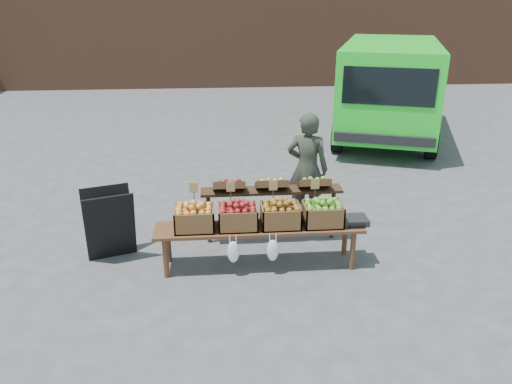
{
  "coord_description": "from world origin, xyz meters",
  "views": [
    {
      "loc": [
        -0.08,
        -6.26,
        3.37
      ],
      "look_at": [
        0.44,
        0.03,
        0.85
      ],
      "focal_mm": 35.0,
      "sensor_mm": 36.0,
      "label": 1
    }
  ],
  "objects_px": {
    "vendor": "(307,169)",
    "crate_red_apples": "(280,216)",
    "delivery_van": "(388,91)",
    "crate_green_apples": "(323,214)",
    "crate_golden_apples": "(195,219)",
    "chalkboard_sign": "(109,224)",
    "display_bench": "(259,246)",
    "back_table": "(271,207)",
    "crate_russet_pears": "(238,217)",
    "weighing_scale": "(354,220)"
  },
  "relations": [
    {
      "from": "crate_golden_apples",
      "to": "crate_red_apples",
      "type": "distance_m",
      "value": 1.1
    },
    {
      "from": "delivery_van",
      "to": "display_bench",
      "type": "height_order",
      "value": "delivery_van"
    },
    {
      "from": "chalkboard_sign",
      "to": "crate_red_apples",
      "type": "relative_size",
      "value": 1.96
    },
    {
      "from": "display_bench",
      "to": "crate_golden_apples",
      "type": "distance_m",
      "value": 0.93
    },
    {
      "from": "crate_red_apples",
      "to": "crate_green_apples",
      "type": "distance_m",
      "value": 0.55
    },
    {
      "from": "vendor",
      "to": "crate_golden_apples",
      "type": "xyz_separation_m",
      "value": [
        -1.68,
        -1.32,
        -0.17
      ]
    },
    {
      "from": "delivery_van",
      "to": "crate_green_apples",
      "type": "distance_m",
      "value": 6.82
    },
    {
      "from": "crate_golden_apples",
      "to": "crate_russet_pears",
      "type": "relative_size",
      "value": 1.0
    },
    {
      "from": "delivery_van",
      "to": "weighing_scale",
      "type": "distance_m",
      "value": 6.66
    },
    {
      "from": "crate_green_apples",
      "to": "weighing_scale",
      "type": "bearing_deg",
      "value": 0.0
    },
    {
      "from": "delivery_van",
      "to": "chalkboard_sign",
      "type": "xyz_separation_m",
      "value": [
        -5.72,
        -5.74,
        -0.66
      ]
    },
    {
      "from": "delivery_van",
      "to": "crate_red_apples",
      "type": "relative_size",
      "value": 10.25
    },
    {
      "from": "vendor",
      "to": "crate_green_apples",
      "type": "relative_size",
      "value": 3.5
    },
    {
      "from": "chalkboard_sign",
      "to": "display_bench",
      "type": "relative_size",
      "value": 0.36
    },
    {
      "from": "delivery_van",
      "to": "crate_green_apples",
      "type": "height_order",
      "value": "delivery_van"
    },
    {
      "from": "vendor",
      "to": "crate_green_apples",
      "type": "bearing_deg",
      "value": 110.67
    },
    {
      "from": "crate_russet_pears",
      "to": "weighing_scale",
      "type": "bearing_deg",
      "value": 0.0
    },
    {
      "from": "vendor",
      "to": "crate_golden_apples",
      "type": "height_order",
      "value": "vendor"
    },
    {
      "from": "chalkboard_sign",
      "to": "weighing_scale",
      "type": "bearing_deg",
      "value": -25.18
    },
    {
      "from": "crate_russet_pears",
      "to": "crate_red_apples",
      "type": "xyz_separation_m",
      "value": [
        0.55,
        0.0,
        0.0
      ]
    },
    {
      "from": "crate_green_apples",
      "to": "back_table",
      "type": "bearing_deg",
      "value": 129.09
    },
    {
      "from": "delivery_van",
      "to": "crate_green_apples",
      "type": "relative_size",
      "value": 10.25
    },
    {
      "from": "crate_red_apples",
      "to": "vendor",
      "type": "bearing_deg",
      "value": 66.3
    },
    {
      "from": "crate_russet_pears",
      "to": "vendor",
      "type": "bearing_deg",
      "value": 49.48
    },
    {
      "from": "vendor",
      "to": "weighing_scale",
      "type": "distance_m",
      "value": 1.41
    },
    {
      "from": "back_table",
      "to": "crate_russet_pears",
      "type": "xyz_separation_m",
      "value": [
        -0.52,
        -0.72,
        0.19
      ]
    },
    {
      "from": "display_bench",
      "to": "crate_red_apples",
      "type": "distance_m",
      "value": 0.51
    },
    {
      "from": "delivery_van",
      "to": "vendor",
      "type": "relative_size",
      "value": 2.92
    },
    {
      "from": "display_bench",
      "to": "crate_golden_apples",
      "type": "relative_size",
      "value": 5.4
    },
    {
      "from": "display_bench",
      "to": "weighing_scale",
      "type": "height_order",
      "value": "weighing_scale"
    },
    {
      "from": "vendor",
      "to": "crate_red_apples",
      "type": "distance_m",
      "value": 1.46
    },
    {
      "from": "vendor",
      "to": "back_table",
      "type": "relative_size",
      "value": 0.83
    },
    {
      "from": "delivery_van",
      "to": "crate_golden_apples",
      "type": "distance_m",
      "value": 7.67
    },
    {
      "from": "crate_russet_pears",
      "to": "crate_red_apples",
      "type": "relative_size",
      "value": 1.0
    },
    {
      "from": "delivery_van",
      "to": "back_table",
      "type": "relative_size",
      "value": 2.44
    },
    {
      "from": "display_bench",
      "to": "chalkboard_sign",
      "type": "bearing_deg",
      "value": 168.2
    },
    {
      "from": "vendor",
      "to": "crate_red_apples",
      "type": "relative_size",
      "value": 3.5
    },
    {
      "from": "chalkboard_sign",
      "to": "crate_red_apples",
      "type": "height_order",
      "value": "chalkboard_sign"
    },
    {
      "from": "back_table",
      "to": "crate_red_apples",
      "type": "distance_m",
      "value": 0.75
    },
    {
      "from": "vendor",
      "to": "display_bench",
      "type": "distance_m",
      "value": 1.68
    },
    {
      "from": "chalkboard_sign",
      "to": "back_table",
      "type": "height_order",
      "value": "back_table"
    },
    {
      "from": "delivery_van",
      "to": "back_table",
      "type": "bearing_deg",
      "value": -103.15
    },
    {
      "from": "chalkboard_sign",
      "to": "crate_golden_apples",
      "type": "height_order",
      "value": "chalkboard_sign"
    },
    {
      "from": "back_table",
      "to": "crate_green_apples",
      "type": "distance_m",
      "value": 0.95
    },
    {
      "from": "back_table",
      "to": "crate_red_apples",
      "type": "height_order",
      "value": "back_table"
    },
    {
      "from": "chalkboard_sign",
      "to": "vendor",
      "type": "bearing_deg",
      "value": -0.16
    },
    {
      "from": "back_table",
      "to": "crate_golden_apples",
      "type": "xyz_separation_m",
      "value": [
        -1.07,
        -0.72,
        0.19
      ]
    },
    {
      "from": "chalkboard_sign",
      "to": "weighing_scale",
      "type": "relative_size",
      "value": 2.88
    },
    {
      "from": "crate_russet_pears",
      "to": "crate_red_apples",
      "type": "distance_m",
      "value": 0.55
    },
    {
      "from": "chalkboard_sign",
      "to": "back_table",
      "type": "xyz_separation_m",
      "value": [
        2.23,
        0.3,
        0.03
      ]
    }
  ]
}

